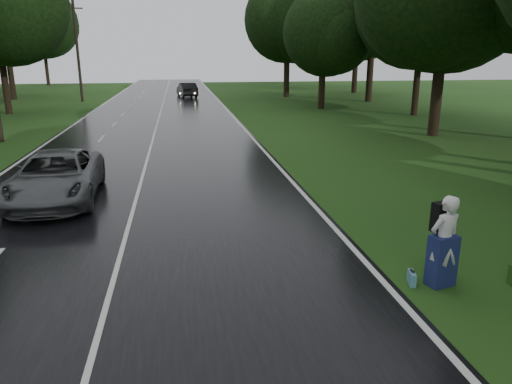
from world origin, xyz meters
TOP-DOWN VIEW (x-y plane):
  - ground at (0.00, 0.00)m, footprint 160.00×160.00m
  - road at (0.00, 20.00)m, footprint 12.00×140.00m
  - lane_center at (0.00, 20.00)m, footprint 0.12×140.00m
  - grey_car at (-2.60, 7.50)m, footprint 2.90×5.88m
  - far_car at (2.60, 48.37)m, footprint 2.49×5.17m
  - hitchhiker at (6.98, -0.26)m, footprint 0.83×0.78m
  - suitcase at (6.39, -0.16)m, footprint 0.21×0.42m
  - utility_pole_mid at (-8.50, 19.99)m, footprint 1.80×0.28m
  - utility_pole_far at (-8.50, 44.63)m, footprint 1.80×0.28m
  - tree_left_e at (-12.55, 34.26)m, footprint 9.65×9.65m
  - tree_left_f at (-16.53, 48.59)m, footprint 11.08×11.08m
  - tree_right_d at (16.94, 18.16)m, footprint 9.44×9.44m
  - tree_right_e at (14.58, 34.08)m, footprint 7.30×7.30m
  - tree_right_f at (14.15, 46.88)m, footprint 9.60×9.60m

SIDE VIEW (x-z plane):
  - ground at x=0.00m, z-range 0.00..0.00m
  - utility_pole_mid at x=-8.50m, z-range -4.73..4.73m
  - utility_pole_far at x=-8.50m, z-range -5.17..5.17m
  - tree_left_e at x=-12.55m, z-range -7.54..7.54m
  - tree_left_f at x=-16.53m, z-range -8.65..8.65m
  - tree_right_d at x=16.94m, z-range -7.37..7.37m
  - tree_right_e at x=14.58m, z-range -5.70..5.70m
  - tree_right_f at x=14.15m, z-range -7.50..7.50m
  - road at x=0.00m, z-range 0.00..0.04m
  - lane_center at x=0.00m, z-range 0.04..0.05m
  - suitcase at x=6.39m, z-range 0.00..0.28m
  - grey_car at x=-2.60m, z-range 0.04..1.64m
  - far_car at x=2.60m, z-range 0.04..1.67m
  - hitchhiker at x=6.98m, z-range -0.07..1.94m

